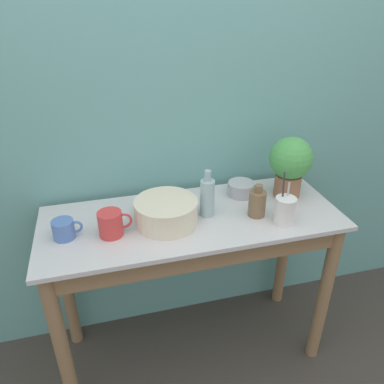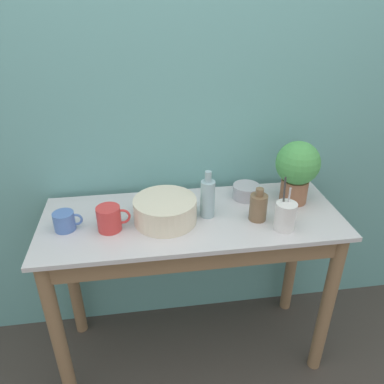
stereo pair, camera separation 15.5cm
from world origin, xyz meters
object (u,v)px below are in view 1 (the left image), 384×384
at_px(bowl_wash_large, 166,212).
at_px(bottle_short, 257,203).
at_px(utensil_cup, 285,210).
at_px(mug_blue, 64,229).
at_px(bowl_small_steel, 241,189).
at_px(potted_plant, 290,163).
at_px(mug_red, 111,224).
at_px(bottle_tall, 207,197).

height_order(bowl_wash_large, bottle_short, bottle_short).
relative_size(bowl_wash_large, utensil_cup, 1.19).
relative_size(mug_blue, bowl_small_steel, 0.94).
height_order(potted_plant, utensil_cup, potted_plant).
height_order(potted_plant, mug_red, potted_plant).
distance_m(bottle_short, mug_blue, 0.79).
relative_size(potted_plant, bottle_tall, 1.37).
bearing_deg(potted_plant, utensil_cup, -119.90).
distance_m(bowl_wash_large, bottle_tall, 0.19).
xyz_separation_m(bottle_short, bowl_small_steel, (0.00, 0.19, -0.03)).
bearing_deg(bottle_tall, mug_red, -173.45).
bearing_deg(utensil_cup, mug_blue, 172.21).
bearing_deg(bowl_small_steel, mug_blue, -169.32).
distance_m(mug_blue, mug_red, 0.18).
bearing_deg(utensil_cup, mug_red, 172.35).
distance_m(bottle_tall, bottle_short, 0.21).
bearing_deg(potted_plant, mug_red, -172.08).
relative_size(potted_plant, bowl_small_steel, 2.32).
xyz_separation_m(mug_blue, utensil_cup, (0.88, -0.12, 0.02)).
bearing_deg(utensil_cup, potted_plant, 60.10).
xyz_separation_m(bottle_tall, mug_red, (-0.41, -0.05, -0.04)).
xyz_separation_m(bowl_wash_large, bottle_tall, (0.18, 0.02, 0.04)).
height_order(bowl_wash_large, utensil_cup, utensil_cup).
relative_size(mug_red, utensil_cup, 0.61).
xyz_separation_m(bottle_short, utensil_cup, (0.09, -0.08, -0.00)).
height_order(bottle_tall, bottle_short, bottle_tall).
xyz_separation_m(mug_red, utensil_cup, (0.70, -0.09, 0.01)).
bearing_deg(potted_plant, bowl_wash_large, -172.01).
relative_size(bottle_short, bowl_small_steel, 1.17).
distance_m(bottle_tall, mug_blue, 0.59).
bearing_deg(utensil_cup, bowl_wash_large, 165.23).
bearing_deg(bowl_small_steel, potted_plant, -16.89).
height_order(bottle_tall, mug_red, bottle_tall).
bearing_deg(mug_blue, bottle_short, -2.70).
relative_size(bottle_tall, mug_red, 1.56).
bearing_deg(bowl_wash_large, mug_red, -172.25).
relative_size(bottle_tall, bottle_short, 1.44).
relative_size(bowl_wash_large, bowl_small_steel, 2.11).
bearing_deg(bowl_wash_large, bottle_short, -6.19).
relative_size(bottle_tall, utensil_cup, 0.96).
distance_m(bottle_short, utensil_cup, 0.12).
bearing_deg(bottle_tall, utensil_cup, -25.78).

